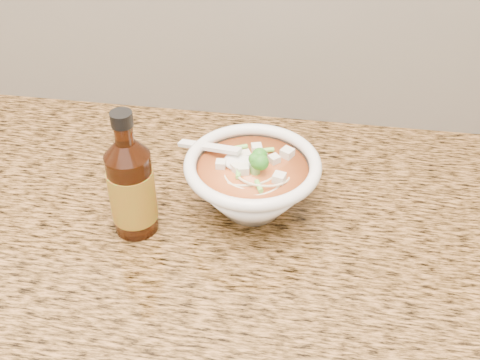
# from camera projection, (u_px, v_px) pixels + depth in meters

# --- Properties ---
(counter_slab) EXTENTS (4.00, 0.68, 0.04)m
(counter_slab) POSITION_uv_depth(u_px,v_px,m) (137.00, 214.00, 1.02)
(counter_slab) COLOR olive
(counter_slab) RESTS_ON cabinet
(soup_bowl) EXTENTS (0.24, 0.22, 0.12)m
(soup_bowl) POSITION_uv_depth(u_px,v_px,m) (252.00, 184.00, 0.97)
(soup_bowl) COLOR white
(soup_bowl) RESTS_ON counter_slab
(hot_sauce_bottle) EXTENTS (0.09, 0.09, 0.22)m
(hot_sauce_bottle) POSITION_uv_depth(u_px,v_px,m) (132.00, 188.00, 0.91)
(hot_sauce_bottle) COLOR #3B1708
(hot_sauce_bottle) RESTS_ON counter_slab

